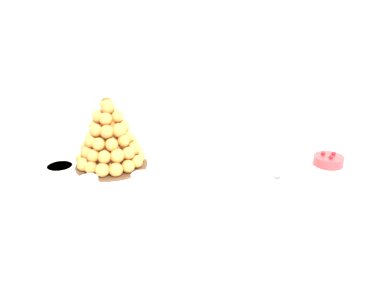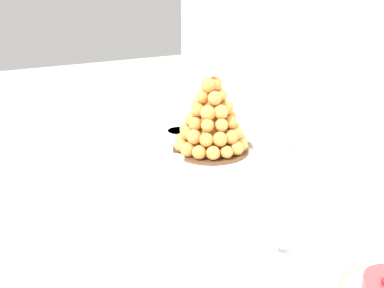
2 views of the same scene
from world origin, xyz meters
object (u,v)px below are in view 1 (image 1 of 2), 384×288
at_px(dessert_cup_left, 40,189).
at_px(wine_glass, 142,115).
at_px(croquembouche, 110,138).
at_px(serving_tray, 120,176).
at_px(dessert_cup_mid_right, 197,181).
at_px(fruit_tart_plate, 328,163).
at_px(dessert_cup_centre, 142,183).
at_px(macaron_goblet, 280,140).
at_px(creme_brulee_ramekin, 60,168).
at_px(dessert_cup_mid_left, 89,186).

xyz_separation_m(dessert_cup_left, wine_glass, (0.29, 0.40, 0.08)).
bearing_deg(dessert_cup_left, wine_glass, 54.33).
distance_m(croquembouche, wine_glass, 0.23).
xyz_separation_m(serving_tray, dessert_cup_mid_right, (0.23, -0.11, 0.03)).
relative_size(dessert_cup_left, fruit_tart_plate, 0.32).
height_order(dessert_cup_centre, macaron_goblet, macaron_goblet).
distance_m(serving_tray, fruit_tart_plate, 0.68).
relative_size(dessert_cup_centre, creme_brulee_ramekin, 0.69).
bearing_deg(fruit_tart_plate, dessert_cup_left, -171.87).
xyz_separation_m(croquembouche, fruit_tart_plate, (0.71, -0.06, -0.09)).
bearing_deg(serving_tray, dessert_cup_left, -151.31).
height_order(dessert_cup_left, dessert_cup_mid_left, dessert_cup_left).
height_order(croquembouche, creme_brulee_ramekin, croquembouche).
height_order(dessert_cup_left, creme_brulee_ramekin, dessert_cup_left).
relative_size(fruit_tart_plate, wine_glass, 1.15).
bearing_deg(macaron_goblet, wine_glass, 140.42).
relative_size(croquembouche, macaron_goblet, 1.21).
bearing_deg(fruit_tart_plate, dessert_cup_mid_left, -171.12).
height_order(dessert_cup_left, fruit_tart_plate, dessert_cup_left).
bearing_deg(wine_glass, croquembouche, -115.71).
bearing_deg(creme_brulee_ramekin, fruit_tart_plate, -2.26).
relative_size(dessert_cup_mid_left, creme_brulee_ramekin, 0.61).
xyz_separation_m(dessert_cup_mid_right, creme_brulee_ramekin, (-0.42, 0.16, -0.01)).
bearing_deg(serving_tray, creme_brulee_ramekin, 166.85).
xyz_separation_m(dessert_cup_mid_right, fruit_tart_plate, (0.45, 0.12, -0.02)).
relative_size(dessert_cup_centre, fruit_tart_plate, 0.35).
bearing_deg(serving_tray, dessert_cup_mid_right, -26.86).
xyz_separation_m(dessert_cup_centre, dessert_cup_mid_right, (0.16, -0.01, 0.00)).
height_order(dessert_cup_mid_right, fruit_tart_plate, dessert_cup_mid_right).
relative_size(dessert_cup_mid_right, macaron_goblet, 0.25).
xyz_separation_m(dessert_cup_centre, wine_glass, (0.00, 0.38, 0.08)).
bearing_deg(creme_brulee_ramekin, dessert_cup_centre, -29.91).
xyz_separation_m(dessert_cup_left, dessert_cup_mid_right, (0.44, 0.00, -0.00)).
bearing_deg(dessert_cup_mid_right, creme_brulee_ramekin, 159.08).
bearing_deg(fruit_tart_plate, dessert_cup_mid_right, -164.52).
bearing_deg(serving_tray, fruit_tart_plate, 0.85).
bearing_deg(dessert_cup_mid_left, serving_tray, 53.53).
height_order(croquembouche, dessert_cup_left, croquembouche).
height_order(dessert_cup_mid_right, wine_glass, wine_glass).
distance_m(dessert_cup_mid_right, creme_brulee_ramekin, 0.45).
distance_m(serving_tray, dessert_cup_centre, 0.13).
distance_m(creme_brulee_ramekin, fruit_tart_plate, 0.87).
distance_m(dessert_cup_mid_right, wine_glass, 0.43).
distance_m(serving_tray, dessert_cup_mid_right, 0.26).
height_order(serving_tray, dessert_cup_mid_left, dessert_cup_mid_left).
bearing_deg(dessert_cup_mid_left, dessert_cup_left, -176.15).
relative_size(dessert_cup_left, dessert_cup_mid_right, 1.01).
bearing_deg(dessert_cup_left, fruit_tart_plate, 8.13).
relative_size(dessert_cup_left, creme_brulee_ramekin, 0.62).
relative_size(serving_tray, croquembouche, 2.24).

